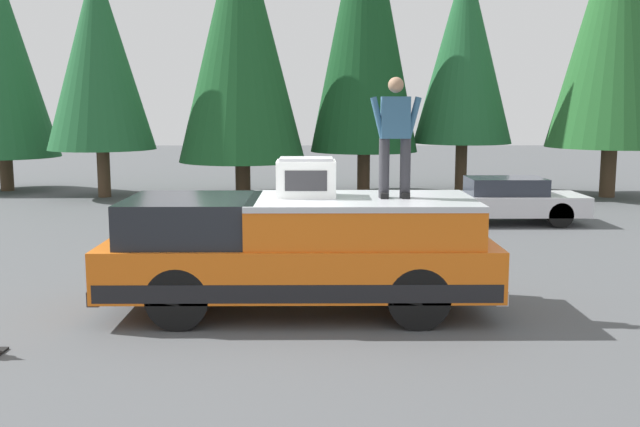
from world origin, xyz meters
name	(u,v)px	position (x,y,z in m)	size (l,w,h in m)	color
ground_plane	(261,311)	(0.00, 0.00, 0.00)	(90.00, 90.00, 0.00)	#4C4F51
pickup_truck	(300,251)	(0.05, -0.57, 0.87)	(2.01, 5.54, 1.65)	orange
compressor_unit	(306,177)	(0.20, -0.66, 1.93)	(0.65, 0.84, 0.56)	silver
person_on_truck_bed	(395,134)	(0.05, -1.91, 2.55)	(0.29, 0.72, 1.69)	#333338
parked_car_silver	(502,200)	(7.94, -5.54, 0.58)	(1.64, 4.10, 1.16)	silver
conifer_far_left	(617,19)	(13.25, -10.38, 5.69)	(4.12, 4.12, 9.78)	#4C3826
conifer_left	(464,49)	(15.08, -5.94, 4.88)	(3.39, 3.39, 8.11)	#4C3826
conifer_center_left	(365,15)	(14.49, -2.47, 5.94)	(3.63, 3.63, 10.48)	#4C3826
conifer_center_right	(241,35)	(13.73, 1.60, 5.22)	(4.16, 4.16, 9.31)	#4C3826
conifer_right	(99,55)	(13.38, 6.10, 4.56)	(3.43, 3.43, 7.58)	#4C3826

